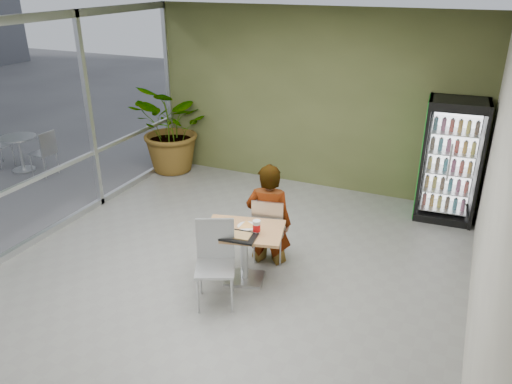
# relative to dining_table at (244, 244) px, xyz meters

# --- Properties ---
(ground) EXTENTS (7.00, 7.00, 0.00)m
(ground) POSITION_rel_dining_table_xyz_m (-0.28, -0.05, -0.54)
(ground) COLOR slate
(ground) RESTS_ON ground
(room_envelope) EXTENTS (6.00, 7.00, 3.20)m
(room_envelope) POSITION_rel_dining_table_xyz_m (-0.28, -0.05, 1.06)
(room_envelope) COLOR silver
(room_envelope) RESTS_ON ground
(storefront_frame) EXTENTS (0.10, 7.00, 3.20)m
(storefront_frame) POSITION_rel_dining_table_xyz_m (-3.28, -0.05, 1.06)
(storefront_frame) COLOR #B8BABD
(storefront_frame) RESTS_ON ground
(dining_table) EXTENTS (1.11, 0.90, 0.75)m
(dining_table) POSITION_rel_dining_table_xyz_m (0.00, 0.00, 0.00)
(dining_table) COLOR tan
(dining_table) RESTS_ON ground
(chair_far) EXTENTS (0.50, 0.50, 0.96)m
(chair_far) POSITION_rel_dining_table_xyz_m (0.11, 0.55, 0.02)
(chair_far) COLOR #B8BABD
(chair_far) RESTS_ON ground
(chair_near) EXTENTS (0.61, 0.62, 1.04)m
(chair_near) POSITION_rel_dining_table_xyz_m (-0.15, -0.49, 0.07)
(chair_near) COLOR #B8BABD
(chair_near) RESTS_ON ground
(seated_woman) EXTENTS (0.71, 0.53, 1.73)m
(seated_woman) POSITION_rel_dining_table_xyz_m (0.09, 0.60, 0.03)
(seated_woman) COLOR black
(seated_woman) RESTS_ON ground
(pizza_plate) EXTENTS (0.35, 0.31, 0.03)m
(pizza_plate) POSITION_rel_dining_table_xyz_m (0.01, 0.08, 0.23)
(pizza_plate) COLOR silver
(pizza_plate) RESTS_ON dining_table
(soda_cup) EXTENTS (0.10, 0.10, 0.17)m
(soda_cup) POSITION_rel_dining_table_xyz_m (0.19, -0.03, 0.30)
(soda_cup) COLOR silver
(soda_cup) RESTS_ON dining_table
(napkin_stack) EXTENTS (0.17, 0.17, 0.02)m
(napkin_stack) POSITION_rel_dining_table_xyz_m (-0.35, -0.24, 0.22)
(napkin_stack) COLOR silver
(napkin_stack) RESTS_ON dining_table
(cafeteria_tray) EXTENTS (0.46, 0.36, 0.02)m
(cafeteria_tray) POSITION_rel_dining_table_xyz_m (0.03, -0.22, 0.23)
(cafeteria_tray) COLOR black
(cafeteria_tray) RESTS_ON dining_table
(beverage_fridge) EXTENTS (0.93, 0.74, 1.96)m
(beverage_fridge) POSITION_rel_dining_table_xyz_m (2.19, 2.99, 0.44)
(beverage_fridge) COLOR black
(beverage_fridge) RESTS_ON ground
(potted_plant) EXTENTS (2.02, 1.90, 1.78)m
(potted_plant) POSITION_rel_dining_table_xyz_m (-2.92, 2.98, 0.35)
(potted_plant) COLOR #376428
(potted_plant) RESTS_ON ground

